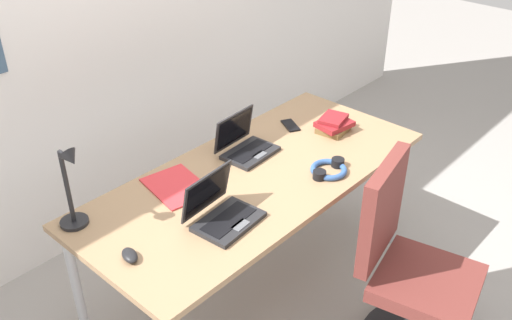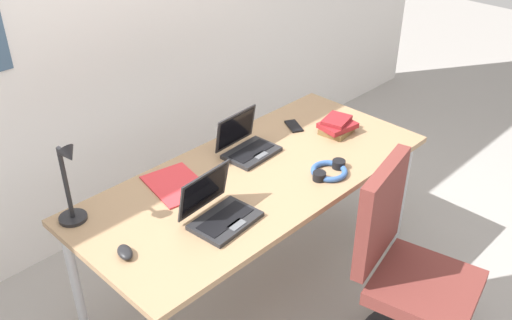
{
  "view_description": "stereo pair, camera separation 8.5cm",
  "coord_description": "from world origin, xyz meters",
  "px_view_note": "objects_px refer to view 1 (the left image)",
  "views": [
    {
      "loc": [
        -1.69,
        -1.54,
        2.23
      ],
      "look_at": [
        0.0,
        0.0,
        0.82
      ],
      "focal_mm": 39.91,
      "sensor_mm": 36.0,
      "label": 1
    },
    {
      "loc": [
        -1.63,
        -1.6,
        2.23
      ],
      "look_at": [
        0.0,
        0.0,
        0.82
      ],
      "focal_mm": 39.91,
      "sensor_mm": 36.0,
      "label": 2
    }
  ],
  "objects_px": {
    "laptop_back_right": "(245,145)",
    "cell_phone": "(290,125)",
    "paper_folder_center": "(177,186)",
    "office_chair": "(409,279)",
    "desk_lamp": "(71,188)",
    "book_stack": "(334,125)",
    "computer_mouse": "(130,255)",
    "headphones": "(329,169)",
    "laptop_front_right": "(222,212)"
  },
  "relations": [
    {
      "from": "desk_lamp",
      "to": "headphones",
      "type": "xyz_separation_m",
      "value": [
        1.05,
        -0.52,
        -0.18
      ]
    },
    {
      "from": "paper_folder_center",
      "to": "book_stack",
      "type": "bearing_deg",
      "value": -13.31
    },
    {
      "from": "computer_mouse",
      "to": "paper_folder_center",
      "type": "distance_m",
      "value": 0.51
    },
    {
      "from": "laptop_front_right",
      "to": "paper_folder_center",
      "type": "bearing_deg",
      "value": 84.01
    },
    {
      "from": "computer_mouse",
      "to": "book_stack",
      "type": "relative_size",
      "value": 0.48
    },
    {
      "from": "laptop_front_right",
      "to": "computer_mouse",
      "type": "bearing_deg",
      "value": 167.49
    },
    {
      "from": "laptop_back_right",
      "to": "paper_folder_center",
      "type": "relative_size",
      "value": 0.91
    },
    {
      "from": "headphones",
      "to": "desk_lamp",
      "type": "bearing_deg",
      "value": 153.54
    },
    {
      "from": "desk_lamp",
      "to": "paper_folder_center",
      "type": "bearing_deg",
      "value": -9.26
    },
    {
      "from": "laptop_back_right",
      "to": "book_stack",
      "type": "height_order",
      "value": "laptop_back_right"
    },
    {
      "from": "cell_phone",
      "to": "desk_lamp",
      "type": "bearing_deg",
      "value": -156.11
    },
    {
      "from": "book_stack",
      "to": "paper_folder_center",
      "type": "bearing_deg",
      "value": 166.69
    },
    {
      "from": "laptop_back_right",
      "to": "computer_mouse",
      "type": "bearing_deg",
      "value": -166.06
    },
    {
      "from": "laptop_front_right",
      "to": "headphones",
      "type": "relative_size",
      "value": 1.42
    },
    {
      "from": "laptop_front_right",
      "to": "laptop_back_right",
      "type": "bearing_deg",
      "value": 33.3
    },
    {
      "from": "cell_phone",
      "to": "laptop_back_right",
      "type": "bearing_deg",
      "value": -150.64
    },
    {
      "from": "book_stack",
      "to": "paper_folder_center",
      "type": "xyz_separation_m",
      "value": [
        -0.93,
        0.22,
        -0.04
      ]
    },
    {
      "from": "headphones",
      "to": "paper_folder_center",
      "type": "bearing_deg",
      "value": 142.38
    },
    {
      "from": "laptop_back_right",
      "to": "book_stack",
      "type": "xyz_separation_m",
      "value": [
        0.49,
        -0.2,
        -0.0
      ]
    },
    {
      "from": "computer_mouse",
      "to": "desk_lamp",
      "type": "bearing_deg",
      "value": 110.7
    },
    {
      "from": "paper_folder_center",
      "to": "office_chair",
      "type": "xyz_separation_m",
      "value": [
        0.54,
        -0.96,
        -0.35
      ]
    },
    {
      "from": "desk_lamp",
      "to": "paper_folder_center",
      "type": "height_order",
      "value": "desk_lamp"
    },
    {
      "from": "desk_lamp",
      "to": "laptop_front_right",
      "type": "distance_m",
      "value": 0.62
    },
    {
      "from": "computer_mouse",
      "to": "headphones",
      "type": "relative_size",
      "value": 0.45
    },
    {
      "from": "headphones",
      "to": "paper_folder_center",
      "type": "relative_size",
      "value": 0.69
    },
    {
      "from": "desk_lamp",
      "to": "headphones",
      "type": "distance_m",
      "value": 1.19
    },
    {
      "from": "headphones",
      "to": "paper_folder_center",
      "type": "xyz_separation_m",
      "value": [
        -0.58,
        0.45,
        -0.01
      ]
    },
    {
      "from": "paper_folder_center",
      "to": "office_chair",
      "type": "relative_size",
      "value": 0.32
    },
    {
      "from": "desk_lamp",
      "to": "book_stack",
      "type": "distance_m",
      "value": 1.44
    },
    {
      "from": "cell_phone",
      "to": "paper_folder_center",
      "type": "bearing_deg",
      "value": -153.01
    },
    {
      "from": "headphones",
      "to": "book_stack",
      "type": "relative_size",
      "value": 1.06
    },
    {
      "from": "laptop_back_right",
      "to": "cell_phone",
      "type": "xyz_separation_m",
      "value": [
        0.37,
        0.01,
        -0.04
      ]
    },
    {
      "from": "cell_phone",
      "to": "office_chair",
      "type": "distance_m",
      "value": 1.05
    },
    {
      "from": "desk_lamp",
      "to": "book_stack",
      "type": "xyz_separation_m",
      "value": [
        1.4,
        -0.3,
        -0.16
      ]
    },
    {
      "from": "laptop_back_right",
      "to": "cell_phone",
      "type": "distance_m",
      "value": 0.38
    },
    {
      "from": "laptop_back_right",
      "to": "office_chair",
      "type": "bearing_deg",
      "value": -84.3
    },
    {
      "from": "office_chair",
      "to": "cell_phone",
      "type": "bearing_deg",
      "value": 73.49
    },
    {
      "from": "desk_lamp",
      "to": "laptop_back_right",
      "type": "xyz_separation_m",
      "value": [
        0.91,
        -0.1,
        -0.16
      ]
    },
    {
      "from": "paper_folder_center",
      "to": "desk_lamp",
      "type": "bearing_deg",
      "value": 170.74
    },
    {
      "from": "desk_lamp",
      "to": "headphones",
      "type": "bearing_deg",
      "value": -26.46
    },
    {
      "from": "cell_phone",
      "to": "headphones",
      "type": "xyz_separation_m",
      "value": [
        -0.24,
        -0.43,
        0.01
      ]
    },
    {
      "from": "cell_phone",
      "to": "laptop_front_right",
      "type": "bearing_deg",
      "value": -131.38
    },
    {
      "from": "paper_folder_center",
      "to": "computer_mouse",
      "type": "bearing_deg",
      "value": -151.57
    },
    {
      "from": "desk_lamp",
      "to": "office_chair",
      "type": "bearing_deg",
      "value": -45.86
    },
    {
      "from": "headphones",
      "to": "office_chair",
      "type": "height_order",
      "value": "office_chair"
    },
    {
      "from": "desk_lamp",
      "to": "computer_mouse",
      "type": "xyz_separation_m",
      "value": [
        0.02,
        -0.32,
        -0.18
      ]
    },
    {
      "from": "office_chair",
      "to": "desk_lamp",
      "type": "bearing_deg",
      "value": 134.14
    },
    {
      "from": "paper_folder_center",
      "to": "office_chair",
      "type": "bearing_deg",
      "value": -60.88
    },
    {
      "from": "laptop_back_right",
      "to": "laptop_front_right",
      "type": "bearing_deg",
      "value": -146.7
    },
    {
      "from": "computer_mouse",
      "to": "office_chair",
      "type": "relative_size",
      "value": 0.1
    }
  ]
}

